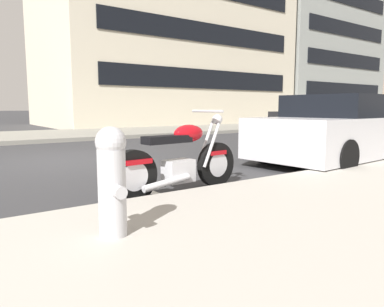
# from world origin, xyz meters

# --- Properties ---
(ground_plane) EXTENTS (260.00, 260.00, 0.00)m
(ground_plane) POSITION_xyz_m (0.00, 0.00, 0.00)
(ground_plane) COLOR #333335
(sidewalk_far_curb) EXTENTS (120.00, 5.00, 0.14)m
(sidewalk_far_curb) POSITION_xyz_m (12.00, 6.71, 0.07)
(sidewalk_far_curb) COLOR gray
(sidewalk_far_curb) RESTS_ON ground
(parking_stall_stripe) EXTENTS (0.12, 2.20, 0.01)m
(parking_stall_stripe) POSITION_xyz_m (0.00, -3.61, 0.00)
(parking_stall_stripe) COLOR silver
(parking_stall_stripe) RESTS_ON ground
(parked_motorcycle) EXTENTS (2.06, 0.62, 1.12)m
(parked_motorcycle) POSITION_xyz_m (0.29, -3.95, 0.43)
(parked_motorcycle) COLOR black
(parked_motorcycle) RESTS_ON ground
(parked_car_near_corner) EXTENTS (4.56, 2.15, 1.41)m
(parked_car_near_corner) POSITION_xyz_m (4.73, -3.53, 0.66)
(parked_car_near_corner) COLOR silver
(parked_car_near_corner) RESTS_ON ground
(car_opposite_curb) EXTENTS (4.13, 2.10, 1.51)m
(car_opposite_curb) POSITION_xyz_m (13.04, 3.57, 0.71)
(car_opposite_curb) COLOR black
(car_opposite_curb) RESTS_ON ground
(fire_hydrant) EXTENTS (0.24, 0.36, 0.87)m
(fire_hydrant) POSITION_xyz_m (-1.25, -5.32, 0.60)
(fire_hydrant) COLOR #B7B7BC
(fire_hydrant) RESTS_ON sidewalk_near_curb
(townhouse_corner_block) EXTENTS (15.67, 9.89, 12.69)m
(townhouse_corner_block) POSITION_xyz_m (10.74, 13.92, 6.35)
(townhouse_corner_block) COLOR beige
(townhouse_corner_block) RESTS_ON ground
(townhouse_behind_pole) EXTENTS (11.93, 9.12, 11.54)m
(townhouse_behind_pole) POSITION_xyz_m (24.99, 13.53, 5.77)
(townhouse_behind_pole) COLOR #939993
(townhouse_behind_pole) RESTS_ON ground
(townhouse_far_uphill) EXTENTS (13.05, 9.14, 13.68)m
(townhouse_far_uphill) POSITION_xyz_m (38.48, 13.55, 6.84)
(townhouse_far_uphill) COLOR tan
(townhouse_far_uphill) RESTS_ON ground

